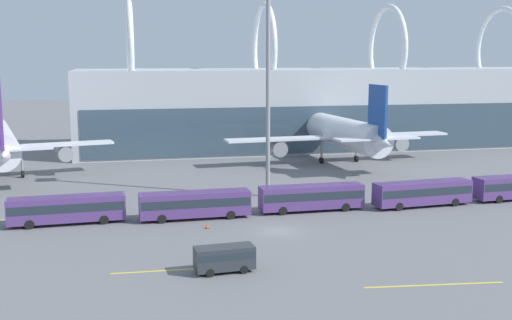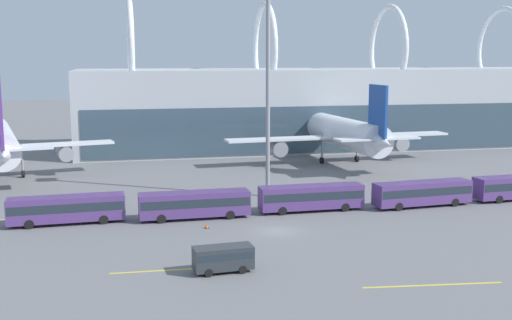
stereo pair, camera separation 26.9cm
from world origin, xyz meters
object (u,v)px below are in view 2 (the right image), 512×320
shuttle_bus_2 (311,196)px  floodlight_mast (268,56)px  shuttle_bus_3 (422,192)px  traffic_cone_0 (207,226)px  airliner_at_gate_far (338,131)px  shuttle_bus_1 (195,203)px  service_van_foreground (223,257)px  shuttle_bus_0 (67,208)px

shuttle_bus_2 → floodlight_mast: size_ratio=0.44×
shuttle_bus_3 → traffic_cone_0: shuttle_bus_3 is taller
airliner_at_gate_far → shuttle_bus_3: airliner_at_gate_far is taller
floodlight_mast → airliner_at_gate_far: bearing=53.2°
airliner_at_gate_far → floodlight_mast: (-18.20, -24.35, 12.86)m
shuttle_bus_1 → traffic_cone_0: bearing=-81.5°
floodlight_mast → traffic_cone_0: size_ratio=49.57×
shuttle_bus_3 → shuttle_bus_2: bearing=172.3°
airliner_at_gate_far → floodlight_mast: floodlight_mast is taller
traffic_cone_0 → shuttle_bus_1: bearing=99.6°
shuttle_bus_2 → shuttle_bus_3: size_ratio=0.99×
shuttle_bus_2 → service_van_foreground: 23.68m
airliner_at_gate_far → service_van_foreground: (-28.76, -52.65, -4.00)m
service_van_foreground → traffic_cone_0: size_ratio=8.98×
shuttle_bus_1 → floodlight_mast: bearing=41.1°
shuttle_bus_0 → traffic_cone_0: 15.59m
traffic_cone_0 → shuttle_bus_0: bearing=160.8°
shuttle_bus_0 → shuttle_bus_2: size_ratio=1.01×
shuttle_bus_0 → shuttle_bus_2: (27.83, -0.02, 0.00)m
airliner_at_gate_far → service_van_foreground: 60.13m
shuttle_bus_2 → traffic_cone_0: shuttle_bus_2 is taller
airliner_at_gate_far → service_van_foreground: size_ratio=7.75×
airliner_at_gate_far → shuttle_bus_2: bearing=151.6°
shuttle_bus_3 → traffic_cone_0: 27.50m
airliner_at_gate_far → shuttle_bus_3: (-1.12, -34.02, -3.50)m
service_van_foreground → floodlight_mast: size_ratio=0.18×
service_van_foreground → floodlight_mast: bearing=-115.0°
shuttle_bus_0 → shuttle_bus_2: 27.83m
shuttle_bus_2 → traffic_cone_0: bearing=-159.9°
shuttle_bus_0 → floodlight_mast: size_ratio=0.44×
airliner_at_gate_far → shuttle_bus_3: size_ratio=3.19×
shuttle_bus_2 → service_van_foreground: bearing=-126.4°
shuttle_bus_2 → service_van_foreground: size_ratio=2.40×
airliner_at_gate_far → service_van_foreground: airliner_at_gate_far is taller
traffic_cone_0 → service_van_foreground: bearing=-92.2°
shuttle_bus_1 → floodlight_mast: floodlight_mast is taller
shuttle_bus_0 → shuttle_bus_3: size_ratio=0.99×
shuttle_bus_1 → service_van_foreground: size_ratio=2.40×
shuttle_bus_2 → shuttle_bus_1: bearing=-178.0°
airliner_at_gate_far → traffic_cone_0: 47.95m
floodlight_mast → shuttle_bus_3: bearing=-29.5°
shuttle_bus_0 → airliner_at_gate_far: bearing=35.0°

